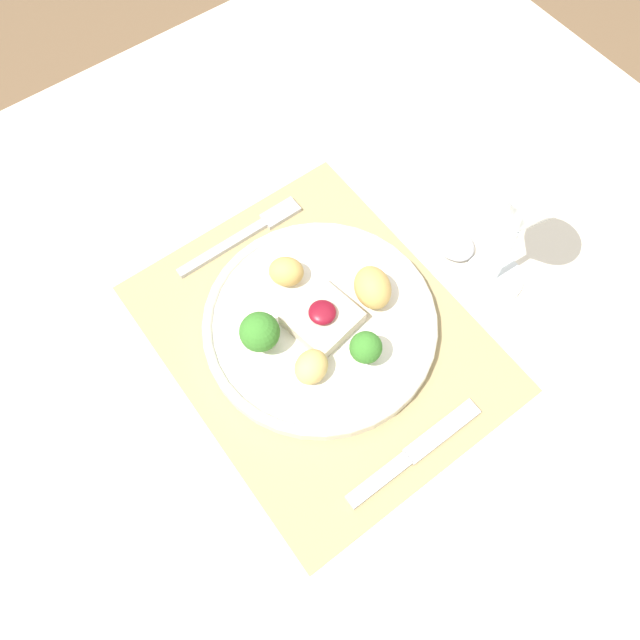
{
  "coord_description": "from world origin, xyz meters",
  "views": [
    {
      "loc": [
        0.25,
        -0.18,
        1.45
      ],
      "look_at": [
        -0.01,
        0.01,
        0.79
      ],
      "focal_mm": 35.0,
      "sensor_mm": 36.0,
      "label": 1
    }
  ],
  "objects_px": {
    "dinner_plate": "(320,322)",
    "wine_glass_near": "(524,217)",
    "knife": "(406,459)",
    "spoon": "(448,238)",
    "fork": "(248,233)"
  },
  "relations": [
    {
      "from": "spoon",
      "to": "dinner_plate",
      "type": "bearing_deg",
      "value": -90.54
    },
    {
      "from": "wine_glass_near",
      "to": "knife",
      "type": "bearing_deg",
      "value": -65.09
    },
    {
      "from": "dinner_plate",
      "to": "spoon",
      "type": "height_order",
      "value": "dinner_plate"
    },
    {
      "from": "wine_glass_near",
      "to": "spoon",
      "type": "bearing_deg",
      "value": -173.77
    },
    {
      "from": "dinner_plate",
      "to": "knife",
      "type": "relative_size",
      "value": 1.55
    },
    {
      "from": "dinner_plate",
      "to": "knife",
      "type": "xyz_separation_m",
      "value": [
        0.18,
        -0.02,
        -0.01
      ]
    },
    {
      "from": "knife",
      "to": "wine_glass_near",
      "type": "relative_size",
      "value": 0.97
    },
    {
      "from": "spoon",
      "to": "wine_glass_near",
      "type": "xyz_separation_m",
      "value": [
        0.08,
        0.01,
        0.13
      ]
    },
    {
      "from": "dinner_plate",
      "to": "wine_glass_near",
      "type": "xyz_separation_m",
      "value": [
        0.07,
        0.22,
        0.11
      ]
    },
    {
      "from": "spoon",
      "to": "wine_glass_near",
      "type": "relative_size",
      "value": 0.9
    },
    {
      "from": "dinner_plate",
      "to": "spoon",
      "type": "relative_size",
      "value": 1.67
    },
    {
      "from": "spoon",
      "to": "fork",
      "type": "bearing_deg",
      "value": -129.71
    },
    {
      "from": "fork",
      "to": "spoon",
      "type": "bearing_deg",
      "value": 53.29
    },
    {
      "from": "fork",
      "to": "knife",
      "type": "distance_m",
      "value": 0.35
    },
    {
      "from": "wine_glass_near",
      "to": "fork",
      "type": "bearing_deg",
      "value": -138.53
    }
  ]
}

